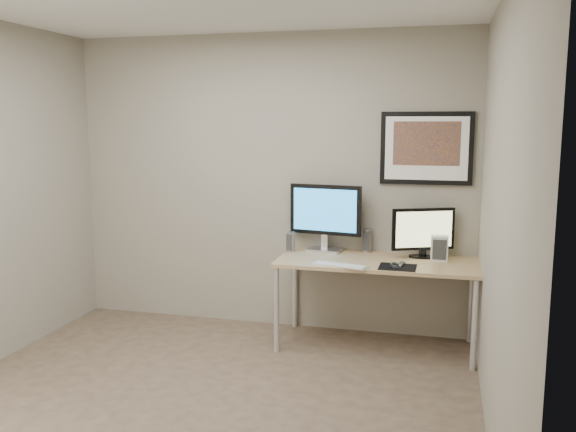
{
  "coord_description": "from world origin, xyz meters",
  "views": [
    {
      "loc": [
        1.49,
        -3.49,
        1.84
      ],
      "look_at": [
        0.32,
        1.1,
        1.1
      ],
      "focal_mm": 38.0,
      "sensor_mm": 36.0,
      "label": 1
    }
  ],
  "objects_px": {
    "desk": "(377,268)",
    "framed_art": "(426,148)",
    "monitor_large": "(325,215)",
    "speaker_right": "(367,240)",
    "speaker_left": "(291,242)",
    "monitor_tv": "(423,231)",
    "fan_unit": "(439,248)",
    "keyboard": "(340,265)"
  },
  "relations": [
    {
      "from": "monitor_large",
      "to": "monitor_tv",
      "type": "distance_m",
      "value": 0.83
    },
    {
      "from": "framed_art",
      "to": "keyboard",
      "type": "height_order",
      "value": "framed_art"
    },
    {
      "from": "monitor_tv",
      "to": "framed_art",
      "type": "bearing_deg",
      "value": 67.29
    },
    {
      "from": "framed_art",
      "to": "speaker_left",
      "type": "bearing_deg",
      "value": -170.3
    },
    {
      "from": "desk",
      "to": "keyboard",
      "type": "distance_m",
      "value": 0.39
    },
    {
      "from": "monitor_large",
      "to": "fan_unit",
      "type": "distance_m",
      "value": 0.99
    },
    {
      "from": "desk",
      "to": "monitor_tv",
      "type": "bearing_deg",
      "value": 26.42
    },
    {
      "from": "desk",
      "to": "monitor_tv",
      "type": "relative_size",
      "value": 3.24
    },
    {
      "from": "monitor_tv",
      "to": "speaker_left",
      "type": "height_order",
      "value": "monitor_tv"
    },
    {
      "from": "desk",
      "to": "fan_unit",
      "type": "height_order",
      "value": "fan_unit"
    },
    {
      "from": "monitor_large",
      "to": "monitor_tv",
      "type": "relative_size",
      "value": 1.28
    },
    {
      "from": "monitor_tv",
      "to": "keyboard",
      "type": "bearing_deg",
      "value": -166.88
    },
    {
      "from": "framed_art",
      "to": "monitor_tv",
      "type": "relative_size",
      "value": 1.52
    },
    {
      "from": "framed_art",
      "to": "desk",
      "type": "bearing_deg",
      "value": -136.54
    },
    {
      "from": "desk",
      "to": "keyboard",
      "type": "height_order",
      "value": "keyboard"
    },
    {
      "from": "monitor_large",
      "to": "speaker_left",
      "type": "bearing_deg",
      "value": -153.1
    },
    {
      "from": "fan_unit",
      "to": "monitor_tv",
      "type": "bearing_deg",
      "value": 146.55
    },
    {
      "from": "speaker_left",
      "to": "fan_unit",
      "type": "bearing_deg",
      "value": 8.2
    },
    {
      "from": "monitor_tv",
      "to": "fan_unit",
      "type": "xyz_separation_m",
      "value": [
        0.13,
        -0.08,
        -0.12
      ]
    },
    {
      "from": "desk",
      "to": "fan_unit",
      "type": "xyz_separation_m",
      "value": [
        0.49,
        0.09,
        0.17
      ]
    },
    {
      "from": "framed_art",
      "to": "keyboard",
      "type": "bearing_deg",
      "value": -134.77
    },
    {
      "from": "desk",
      "to": "speaker_right",
      "type": "xyz_separation_m",
      "value": [
        -0.12,
        0.3,
        0.17
      ]
    },
    {
      "from": "fan_unit",
      "to": "speaker_right",
      "type": "bearing_deg",
      "value": 159.59
    },
    {
      "from": "framed_art",
      "to": "speaker_right",
      "type": "distance_m",
      "value": 0.92
    },
    {
      "from": "speaker_right",
      "to": "fan_unit",
      "type": "bearing_deg",
      "value": -17.24
    },
    {
      "from": "desk",
      "to": "framed_art",
      "type": "height_order",
      "value": "framed_art"
    },
    {
      "from": "monitor_large",
      "to": "speaker_right",
      "type": "distance_m",
      "value": 0.42
    },
    {
      "from": "speaker_left",
      "to": "speaker_right",
      "type": "bearing_deg",
      "value": 24.46
    },
    {
      "from": "framed_art",
      "to": "speaker_right",
      "type": "relative_size",
      "value": 3.77
    },
    {
      "from": "monitor_large",
      "to": "fan_unit",
      "type": "bearing_deg",
      "value": -0.23
    },
    {
      "from": "speaker_left",
      "to": "fan_unit",
      "type": "distance_m",
      "value": 1.24
    },
    {
      "from": "monitor_tv",
      "to": "fan_unit",
      "type": "relative_size",
      "value": 2.41
    },
    {
      "from": "framed_art",
      "to": "monitor_tv",
      "type": "height_order",
      "value": "framed_art"
    },
    {
      "from": "framed_art",
      "to": "fan_unit",
      "type": "bearing_deg",
      "value": -60.49
    },
    {
      "from": "desk",
      "to": "monitor_large",
      "type": "relative_size",
      "value": 2.54
    },
    {
      "from": "desk",
      "to": "fan_unit",
      "type": "distance_m",
      "value": 0.52
    },
    {
      "from": "speaker_left",
      "to": "fan_unit",
      "type": "height_order",
      "value": "fan_unit"
    },
    {
      "from": "desk",
      "to": "keyboard",
      "type": "relative_size",
      "value": 3.68
    },
    {
      "from": "monitor_tv",
      "to": "keyboard",
      "type": "relative_size",
      "value": 1.14
    },
    {
      "from": "monitor_large",
      "to": "keyboard",
      "type": "xyz_separation_m",
      "value": [
        0.22,
        -0.52,
        -0.31
      ]
    },
    {
      "from": "monitor_tv",
      "to": "speaker_right",
      "type": "bearing_deg",
      "value": 141.53
    },
    {
      "from": "monitor_tv",
      "to": "desk",
      "type": "bearing_deg",
      "value": -177.24
    }
  ]
}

